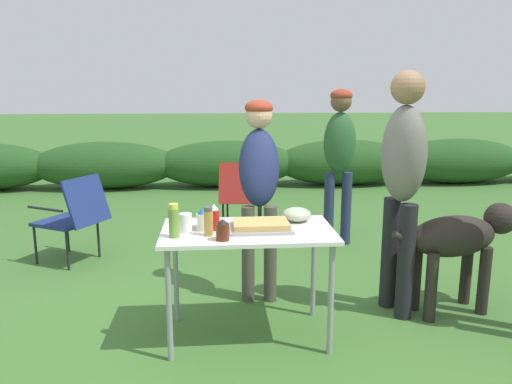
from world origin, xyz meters
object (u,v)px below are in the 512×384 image
Objects in this scene: food_tray at (261,226)px; ketchup_bottle at (214,218)px; folding_table at (248,241)px; mayo_bottle at (202,220)px; relish_jar at (174,221)px; dog at (460,240)px; standing_person_in_gray_fleece at (340,149)px; spice_jar at (208,222)px; mixing_bowl at (297,214)px; standing_person_in_red_jacket at (259,174)px; standing_person_in_navy_coat at (403,171)px; camp_chair_green_behind_table at (242,193)px; camp_chair_near_hedge at (74,214)px; plate_stack at (194,223)px; bbq_sauce_bottle at (223,230)px; paper_cup_stack at (186,223)px.

ketchup_bottle is (-0.30, 0.03, 0.05)m from food_tray.
mayo_bottle reaches higher than folding_table.
ketchup_bottle is (0.24, 0.14, -0.02)m from relish_jar.
folding_table is 1.59m from dog.
mayo_bottle is at bearing 36.56° from relish_jar.
standing_person_in_gray_fleece is 1.81m from dog.
spice_jar reaches higher than food_tray.
mixing_bowl is 0.12× the size of standing_person_in_gray_fleece.
folding_table is at bearing -152.59° from mixing_bowl.
relish_jar is 0.14× the size of standing_person_in_red_jacket.
mayo_bottle is at bearing -122.66° from standing_person_in_gray_fleece.
relish_jar is 0.12× the size of standing_person_in_navy_coat.
camp_chair_near_hedge is (-1.62, -0.82, 0.00)m from camp_chair_green_behind_table.
spice_jar is (-0.33, -0.10, 0.06)m from food_tray.
dog is at bearing 9.55° from folding_table.
standing_person_in_gray_fleece is (-0.04, 1.65, -0.04)m from standing_person_in_navy_coat.
folding_table is 5.29× the size of plate_stack.
spice_jar is 1.38× the size of bbq_sauce_bottle.
spice_jar is 1.87m from dog.
standing_person_in_gray_fleece is at bearing 61.01° from folding_table.
spice_jar is 0.10× the size of standing_person_in_navy_coat.
relish_jar reaches higher than bbq_sauce_bottle.
mayo_bottle reaches higher than dog.
standing_person_in_navy_coat is (1.33, 0.28, 0.24)m from ketchup_bottle.
spice_jar is at bearing -120.46° from standing_person_in_gray_fleece.
folding_table is 5.59× the size of mixing_bowl.
paper_cup_stack is 0.30m from bbq_sauce_bottle.
mayo_bottle is at bearing -178.10° from folding_table.
folding_table is 2.20m from camp_chair_near_hedge.
relish_jar reaches higher than mixing_bowl.
folding_table is 1.03× the size of dog.
camp_chair_green_behind_table is at bearing 96.57° from mixing_bowl.
relish_jar is at bearing -163.66° from folding_table.
food_tray is at bearing -143.23° from mixing_bowl.
mayo_bottle is 2.39m from standing_person_in_gray_fleece.
camp_chair_green_behind_table is at bearing 82.76° from ketchup_bottle.
standing_person_in_red_jacket is (0.53, 0.70, 0.19)m from paper_cup_stack.
standing_person_in_navy_coat is at bearing 15.03° from relish_jar.
spice_jar is 2.56m from camp_chair_green_behind_table.
mayo_bottle reaches higher than mixing_bowl.
dog is 1.28× the size of camp_chair_green_behind_table.
standing_person_in_navy_coat reaches higher than mixing_bowl.
food_tray is 0.73m from standing_person_in_red_jacket.
dog is (1.48, 0.28, -0.22)m from food_tray.
plate_stack is at bearing -111.26° from camp_chair_near_hedge.
plate_stack is 0.13× the size of standing_person_in_gray_fleece.
relish_jar is at bearing -121.80° from standing_person_in_red_jacket.
folding_table is 0.42m from paper_cup_stack.
food_tray is at bearing -90.00° from dog.
mayo_bottle is 1.45m from standing_person_in_navy_coat.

